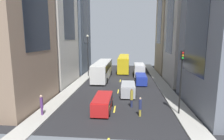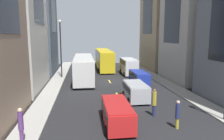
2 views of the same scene
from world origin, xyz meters
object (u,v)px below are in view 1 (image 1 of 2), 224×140
traffic_light_near_corner (181,71)px  delivery_van_white (139,69)px  car_silver_1 (128,89)px  pedestrian_walking_far (42,104)px  city_bus_white (103,69)px  streetcar_yellow (124,62)px  car_blue_2 (141,78)px  car_red_0 (103,102)px  pedestrian_crossing_mid (140,106)px  pedestrian_crossing_near (132,97)px

traffic_light_near_corner → delivery_van_white: bearing=98.4°
car_silver_1 → pedestrian_walking_far: size_ratio=1.94×
city_bus_white → delivery_van_white: 8.02m
streetcar_yellow → traffic_light_near_corner: (6.33, -26.45, 2.43)m
delivery_van_white → pedestrian_walking_far: size_ratio=2.57×
delivery_van_white → car_blue_2: 6.91m
streetcar_yellow → car_red_0: 26.10m
city_bus_white → delivery_van_white: (7.24, 3.42, -0.50)m
city_bus_white → car_silver_1: size_ratio=2.99×
pedestrian_crossing_mid → traffic_light_near_corner: 5.36m
city_bus_white → pedestrian_crossing_mid: (6.19, -17.09, -0.96)m
delivery_van_white → pedestrian_crossing_near: 18.20m
traffic_light_near_corner → pedestrian_crossing_mid: bearing=-169.9°
city_bus_white → pedestrian_walking_far: size_ratio=5.82×
pedestrian_walking_far → pedestrian_crossing_near: pedestrian_walking_far is taller
pedestrian_crossing_mid → delivery_van_white: bearing=-157.5°
city_bus_white → pedestrian_walking_far: bearing=-101.3°
car_silver_1 → pedestrian_walking_far: bearing=-138.3°
city_bus_white → pedestrian_crossing_mid: bearing=-70.1°
delivery_van_white → city_bus_white: bearing=-154.7°
car_blue_2 → delivery_van_white: bearing=89.3°
car_silver_1 → traffic_light_near_corner: traffic_light_near_corner is taller
pedestrian_walking_far → pedestrian_crossing_near: (8.96, 3.31, -0.11)m
traffic_light_near_corner → streetcar_yellow: bearing=103.5°
streetcar_yellow → car_blue_2: 13.99m
car_red_0 → pedestrian_crossing_near: 3.39m
pedestrian_crossing_mid → traffic_light_near_corner: (3.98, 0.71, 3.51)m
car_red_0 → car_blue_2: car_blue_2 is taller
pedestrian_walking_far → traffic_light_near_corner: (13.75, 1.61, 3.29)m
city_bus_white → car_silver_1: 11.53m
pedestrian_crossing_near → pedestrian_crossing_mid: (0.81, -2.41, -0.11)m
car_blue_2 → pedestrian_walking_far: pedestrian_walking_far is taller
car_red_0 → traffic_light_near_corner: 8.72m
streetcar_yellow → pedestrian_crossing_near: bearing=-86.4°
delivery_van_white → traffic_light_near_corner: (2.93, -19.80, 3.05)m
delivery_van_white → pedestrian_walking_far: (-10.83, -21.41, -0.25)m
car_red_0 → pedestrian_walking_far: bearing=-160.8°
city_bus_white → traffic_light_near_corner: bearing=-58.2°
pedestrian_crossing_near → traffic_light_near_corner: 6.12m
streetcar_yellow → car_red_0: size_ratio=2.80×
traffic_light_near_corner → pedestrian_crossing_near: bearing=160.5°
city_bus_white → car_blue_2: (7.16, -3.47, -1.05)m
streetcar_yellow → car_red_0: streetcar_yellow is taller
city_bus_white → car_silver_1: bearing=-64.3°
streetcar_yellow → pedestrian_crossing_mid: size_ratio=6.65×
car_red_0 → car_silver_1: 6.23m
pedestrian_walking_far → car_silver_1: bearing=46.2°
city_bus_white → traffic_light_near_corner: (10.17, -16.38, 2.55)m
pedestrian_crossing_mid → streetcar_yellow: bearing=-149.6°
streetcar_yellow → pedestrian_crossing_mid: streetcar_yellow is taller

